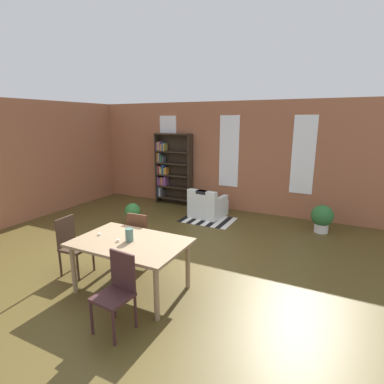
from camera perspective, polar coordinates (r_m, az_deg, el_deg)
name	(u,v)px	position (r m, az deg, el deg)	size (l,w,h in m)	color
ground_plane	(154,263)	(5.54, -7.09, -13.24)	(10.73, 10.73, 0.00)	#50421E
back_wall_brick	(230,157)	(8.47, 7.13, 6.62)	(9.25, 0.12, 2.97)	#9F5E40
window_pane_0	(168,149)	(9.20, -4.48, 8.15)	(0.55, 0.02, 1.93)	white
window_pane_1	(229,152)	(8.38, 7.00, 7.57)	(0.55, 0.02, 1.93)	white
window_pane_2	(303,155)	(7.96, 20.26, 6.53)	(0.55, 0.02, 1.93)	white
dining_table	(130,247)	(4.53, -11.53, -10.10)	(1.63, 1.05, 0.78)	#8F7454
vase_on_table	(129,235)	(4.47, -11.74, -7.94)	(0.12, 0.12, 0.19)	#4C7266
tealight_candle_0	(99,234)	(4.82, -17.08, -7.64)	(0.04, 0.04, 0.03)	silver
tealight_candle_1	(118,241)	(4.51, -13.80, -8.91)	(0.04, 0.04, 0.03)	silver
dining_chair_far_left	(141,236)	(5.35, -9.55, -8.27)	(0.43, 0.43, 0.95)	#512F1E
dining_chair_near_right	(117,289)	(3.88, -13.97, -17.40)	(0.43, 0.43, 0.95)	#3B2021
dining_chair_head_left	(72,244)	(5.36, -21.68, -9.04)	(0.43, 0.43, 0.95)	#3D2B1F
bookshelf_tall	(171,169)	(9.04, -3.98, 4.42)	(1.14, 0.29, 2.09)	#2D2319
armchair_white	(207,206)	(7.92, 2.90, -2.68)	(0.88, 0.88, 0.75)	silver
potted_plant_by_shelf	(133,214)	(7.37, -11.14, -4.03)	(0.38, 0.38, 0.55)	#9E6042
potted_plant_corner	(322,217)	(7.39, 23.35, -4.41)	(0.48, 0.48, 0.63)	silver
striped_rug	(208,220)	(7.72, 2.98, -5.23)	(1.29, 0.95, 0.01)	black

